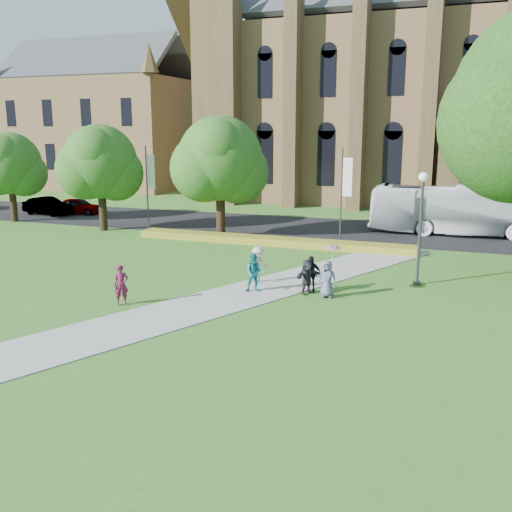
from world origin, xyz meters
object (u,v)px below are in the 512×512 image
at_px(car_0, 78,206).
at_px(car_1, 48,206).
at_px(pedestrian_0, 121,285).
at_px(streetlamp, 421,215).
at_px(tour_coach, 462,210).

distance_m(car_0, car_1, 2.50).
bearing_deg(pedestrian_0, car_0, 94.69).
distance_m(streetlamp, pedestrian_0, 13.69).
bearing_deg(streetlamp, pedestrian_0, -146.11).
distance_m(tour_coach, pedestrian_0, 25.39).
bearing_deg(pedestrian_0, tour_coach, 23.54).
bearing_deg(streetlamp, tour_coach, 83.20).
xyz_separation_m(tour_coach, pedestrian_0, (-12.90, -21.86, -0.87)).
xyz_separation_m(streetlamp, tour_coach, (1.71, 14.34, -1.55)).
distance_m(tour_coach, car_1, 33.15).
height_order(tour_coach, car_0, tour_coach).
relative_size(car_0, pedestrian_0, 2.46).
bearing_deg(streetlamp, car_1, 158.74).
relative_size(car_1, pedestrian_0, 2.74).
xyz_separation_m(car_0, pedestrian_0, (18.10, -21.11, 0.15)).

